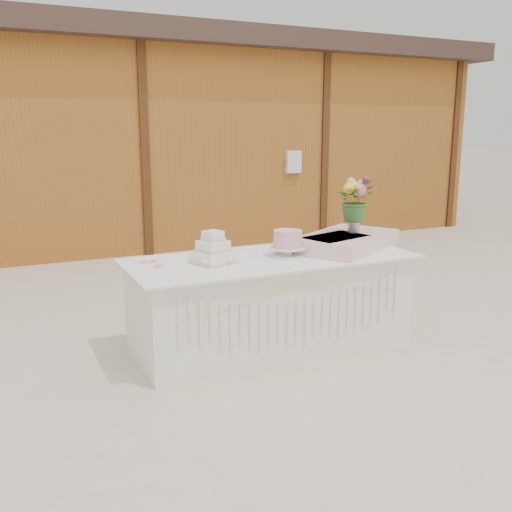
{
  "coord_description": "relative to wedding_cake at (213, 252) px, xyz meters",
  "views": [
    {
      "loc": [
        -2.09,
        -4.12,
        1.81
      ],
      "look_at": [
        0.0,
        0.3,
        0.72
      ],
      "focal_mm": 40.0,
      "sensor_mm": 36.0,
      "label": 1
    }
  ],
  "objects": [
    {
      "name": "ground",
      "position": [
        0.51,
        -0.01,
        -0.86
      ],
      "size": [
        80.0,
        80.0,
        0.0
      ],
      "primitive_type": "plane",
      "color": "beige",
      "rests_on": "ground"
    },
    {
      "name": "barn",
      "position": [
        0.5,
        5.99,
        0.82
      ],
      "size": [
        12.6,
        4.6,
        3.3
      ],
      "color": "brown",
      "rests_on": "ground"
    },
    {
      "name": "cake_table",
      "position": [
        0.51,
        -0.01,
        -0.47
      ],
      "size": [
        2.4,
        1.0,
        0.77
      ],
      "color": "white",
      "rests_on": "ground"
    },
    {
      "name": "wedding_cake",
      "position": [
        0.0,
        0.0,
        0.0
      ],
      "size": [
        0.37,
        0.37,
        0.26
      ],
      "rotation": [
        0.0,
        0.0,
        0.33
      ],
      "color": "white",
      "rests_on": "cake_table"
    },
    {
      "name": "pink_cake_stand",
      "position": [
        0.65,
        -0.03,
        0.03
      ],
      "size": [
        0.3,
        0.3,
        0.22
      ],
      "color": "white",
      "rests_on": "cake_table"
    },
    {
      "name": "satin_runner",
      "position": [
        1.28,
        0.03,
        -0.02
      ],
      "size": [
        1.18,
        1.03,
        0.13
      ],
      "primitive_type": "cube",
      "rotation": [
        0.0,
        0.0,
        0.53
      ],
      "color": "beige",
      "rests_on": "cake_table"
    },
    {
      "name": "flower_vase",
      "position": [
        1.39,
        0.08,
        0.12
      ],
      "size": [
        0.11,
        0.11,
        0.15
      ],
      "primitive_type": "cylinder",
      "color": "#B0B0B5",
      "rests_on": "satin_runner"
    },
    {
      "name": "bouquet",
      "position": [
        1.39,
        0.08,
        0.39
      ],
      "size": [
        0.4,
        0.36,
        0.39
      ],
      "primitive_type": "imported",
      "rotation": [
        0.0,
        0.0,
        0.15
      ],
      "color": "#366829",
      "rests_on": "flower_vase"
    },
    {
      "name": "loose_flowers",
      "position": [
        -0.44,
        0.1,
        -0.08
      ],
      "size": [
        0.16,
        0.35,
        0.02
      ],
      "primitive_type": null,
      "rotation": [
        0.0,
        0.0,
        0.07
      ],
      "color": "pink",
      "rests_on": "cake_table"
    }
  ]
}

